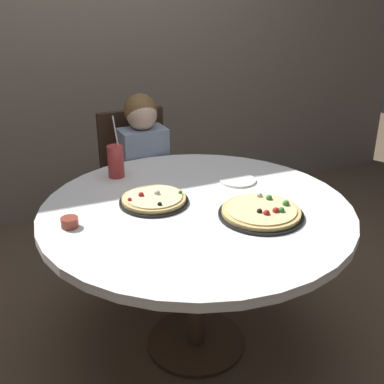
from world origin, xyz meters
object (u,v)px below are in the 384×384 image
Objects in this scene: diner_child at (150,200)px; dining_table at (196,224)px; pizza_cheese at (154,200)px; chair_wooden at (138,182)px; plate_small at (238,180)px; sauce_bowl at (70,222)px; soda_cup at (116,161)px; pizza_veggie at (261,212)px.

dining_table is at bearing -90.35° from diner_child.
dining_table is 0.22m from pizza_cheese.
chair_wooden is 0.81m from pizza_cheese.
pizza_cheese reaches higher than dining_table.
sauce_bowl is at bearing -169.26° from plate_small.
dining_table is at bearing -64.09° from soda_cup.
diner_child reaches higher than chair_wooden.
diner_child is at bearing 74.48° from pizza_cheese.
pizza_veggie is 0.80m from soda_cup.
chair_wooden is 0.78m from plate_small.
soda_cup is 1.70× the size of plate_small.
pizza_cheese is at bearing 145.03° from dining_table.
soda_cup is (-0.22, -0.40, 0.30)m from chair_wooden.
dining_table is at bearing -2.93° from sauce_bowl.
dining_table is 1.43× the size of chair_wooden.
soda_cup is at bearing -119.34° from chair_wooden.
chair_wooden is 13.57× the size of sauce_bowl.
chair_wooden reaches higher than plate_small.
pizza_veggie reaches higher than sauce_bowl.
pizza_cheese is at bearing 12.18° from sauce_bowl.
chair_wooden reaches higher than sauce_bowl.
diner_child is (0.00, 0.69, -0.18)m from dining_table.
plate_small is (0.46, 0.08, -0.01)m from pizza_cheese.
plate_small is at bearing -66.17° from chair_wooden.
plate_small is (0.30, 0.19, 0.09)m from dining_table.
diner_child reaches higher than plate_small.
diner_child is (0.01, -0.18, -0.05)m from chair_wooden.
dining_table is 1.26× the size of diner_child.
diner_child is 0.64m from plate_small.
pizza_cheese reaches higher than plate_small.
chair_wooden is at bearing 101.80° from pizza_veggie.
diner_child is 0.47m from soda_cup.
soda_cup is at bearing 151.48° from plate_small.
pizza_cheese is (-0.15, -0.76, 0.24)m from chair_wooden.
pizza_veggie is 1.17× the size of pizza_cheese.
pizza_cheese is at bearing -101.27° from chair_wooden.
sauce_bowl is at bearing 177.07° from dining_table.
soda_cup is 0.61m from plate_small.
diner_child is 3.02× the size of pizza_veggie.
dining_table is 0.55m from sauce_bowl.
pizza_cheese is 4.38× the size of sauce_bowl.
dining_table is 3.80× the size of pizza_veggie.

